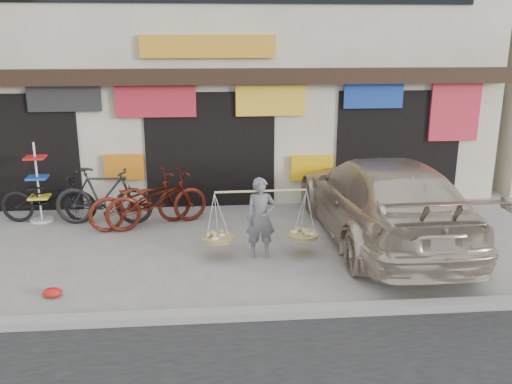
{
  "coord_description": "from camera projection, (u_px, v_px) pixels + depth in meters",
  "views": [
    {
      "loc": [
        -0.01,
        -8.98,
        3.88
      ],
      "look_at": [
        0.84,
        0.9,
        1.05
      ],
      "focal_mm": 38.0,
      "sensor_mm": 36.0,
      "label": 1
    }
  ],
  "objects": [
    {
      "name": "bike_1",
      "position": [
        104.0,
        196.0,
        11.56
      ],
      "size": [
        2.12,
        0.74,
        1.25
      ],
      "primitive_type": "imported",
      "rotation": [
        0.0,
        0.0,
        1.5
      ],
      "color": "black",
      "rests_on": "ground"
    },
    {
      "name": "suv",
      "position": [
        381.0,
        199.0,
        10.66
      ],
      "size": [
        2.5,
        5.77,
        1.65
      ],
      "rotation": [
        0.0,
        0.0,
        3.17
      ],
      "color": "beige",
      "rests_on": "ground"
    },
    {
      "name": "bike_2",
      "position": [
        157.0,
        200.0,
        11.46
      ],
      "size": [
        2.34,
        1.59,
        1.16
      ],
      "primitive_type": "imported",
      "rotation": [
        0.0,
        0.0,
        1.98
      ],
      "color": "#53170E",
      "rests_on": "ground"
    },
    {
      "name": "display_rack",
      "position": [
        39.0,
        190.0,
        11.73
      ],
      "size": [
        0.48,
        0.48,
        1.76
      ],
      "rotation": [
        0.0,
        0.0,
        0.06
      ],
      "color": "silver",
      "rests_on": "ground"
    },
    {
      "name": "street_vendor",
      "position": [
        261.0,
        222.0,
        9.8
      ],
      "size": [
        2.12,
        0.59,
        1.49
      ],
      "rotation": [
        0.0,
        0.0,
        0.02
      ],
      "color": "slate",
      "rests_on": "ground"
    },
    {
      "name": "bike_0",
      "position": [
        49.0,
        198.0,
        11.73
      ],
      "size": [
        2.1,
        0.86,
        1.08
      ],
      "primitive_type": "imported",
      "rotation": [
        0.0,
        0.0,
        1.5
      ],
      "color": "black",
      "rests_on": "ground"
    },
    {
      "name": "kerb",
      "position": [
        215.0,
        315.0,
        7.74
      ],
      "size": [
        70.0,
        0.25,
        0.12
      ],
      "primitive_type": "cube",
      "color": "gray",
      "rests_on": "ground"
    },
    {
      "name": "ground",
      "position": [
        213.0,
        263.0,
        9.67
      ],
      "size": [
        70.0,
        70.0,
        0.0
      ],
      "primitive_type": "plane",
      "color": "gray",
      "rests_on": "ground"
    },
    {
      "name": "bike_3",
      "position": [
        141.0,
        200.0,
        11.43
      ],
      "size": [
        2.34,
        1.59,
        1.16
      ],
      "primitive_type": "imported",
      "rotation": [
        0.0,
        0.0,
        1.98
      ],
      "color": "#53170E",
      "rests_on": "ground"
    },
    {
      "name": "red_bag",
      "position": [
        52.0,
        293.0,
        8.41
      ],
      "size": [
        0.31,
        0.25,
        0.14
      ],
      "primitive_type": "ellipsoid",
      "color": "red",
      "rests_on": "ground"
    },
    {
      "name": "shophouse_block",
      "position": [
        208.0,
        54.0,
        14.87
      ],
      "size": [
        14.0,
        6.32,
        7.0
      ],
      "color": "beige",
      "rests_on": "ground"
    }
  ]
}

